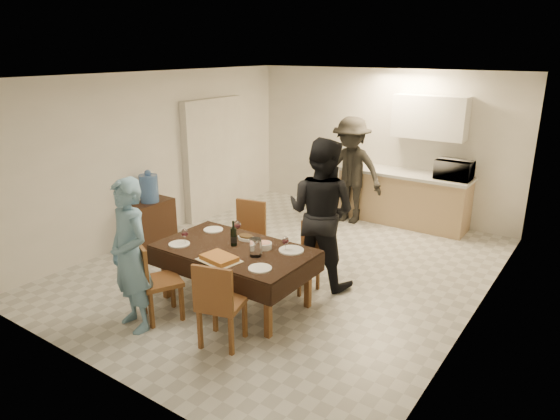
{
  "coord_description": "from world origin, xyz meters",
  "views": [
    {
      "loc": [
        3.57,
        -5.34,
        2.93
      ],
      "look_at": [
        0.07,
        -0.3,
        0.93
      ],
      "focal_mm": 32.0,
      "sensor_mm": 36.0,
      "label": 1
    }
  ],
  "objects": [
    {
      "name": "person_near",
      "position": [
        -0.49,
        -2.26,
        0.84
      ],
      "size": [
        0.68,
        0.52,
        1.68
      ],
      "primitive_type": "imported",
      "rotation": [
        0.0,
        0.0,
        -0.21
      ],
      "color": "#6390B1",
      "rests_on": "floor"
    },
    {
      "name": "mushroom_dish",
      "position": [
        0.01,
        -0.93,
        0.73
      ],
      "size": [
        0.2,
        0.2,
        0.04
      ],
      "primitive_type": "cylinder",
      "color": "white",
      "rests_on": "dining_table"
    },
    {
      "name": "plate_near_left",
      "position": [
        -0.54,
        -1.51,
        0.71
      ],
      "size": [
        0.25,
        0.25,
        0.01
      ],
      "primitive_type": "cylinder",
      "color": "white",
      "rests_on": "dining_table"
    },
    {
      "name": "wine_glass_a",
      "position": [
        -0.49,
        -1.46,
        0.8
      ],
      "size": [
        0.09,
        0.09,
        0.19
      ],
      "primitive_type": null,
      "color": "white",
      "rests_on": "dining_table"
    },
    {
      "name": "wall_left",
      "position": [
        -2.5,
        0.0,
        1.3
      ],
      "size": [
        0.02,
        6.0,
        2.6
      ],
      "primitive_type": "cube",
      "color": "silver",
      "rests_on": "floor"
    },
    {
      "name": "stub_partition",
      "position": [
        -2.42,
        1.2,
        1.05
      ],
      "size": [
        0.15,
        1.4,
        2.1
      ],
      "primitive_type": "cube",
      "color": "beige",
      "rests_on": "floor"
    },
    {
      "name": "wall_back",
      "position": [
        0.0,
        3.0,
        1.3
      ],
      "size": [
        5.0,
        0.02,
        2.6
      ],
      "primitive_type": "cube",
      "color": "silver",
      "rests_on": "floor"
    },
    {
      "name": "floor",
      "position": [
        0.0,
        0.0,
        0.0
      ],
      "size": [
        5.0,
        6.0,
        0.02
      ],
      "primitive_type": "cube",
      "color": "silver",
      "rests_on": "ground"
    },
    {
      "name": "console",
      "position": [
        -2.28,
        -0.44,
        0.33
      ],
      "size": [
        0.36,
        0.72,
        0.67
      ],
      "primitive_type": "cube",
      "color": "#321D10",
      "rests_on": "floor"
    },
    {
      "name": "plate_near_right",
      "position": [
        0.66,
        -1.51,
        0.71
      ],
      "size": [
        0.25,
        0.25,
        0.01
      ],
      "primitive_type": "cylinder",
      "color": "white",
      "rests_on": "dining_table"
    },
    {
      "name": "kitchen_worktop",
      "position": [
        0.6,
        2.68,
        0.89
      ],
      "size": [
        2.24,
        0.64,
        0.05
      ],
      "primitive_type": "cube",
      "color": "beige",
      "rests_on": "kitchen_base_cabinet"
    },
    {
      "name": "kitchen_base_cabinet",
      "position": [
        0.6,
        2.68,
        0.43
      ],
      "size": [
        2.2,
        0.6,
        0.86
      ],
      "primitive_type": "cube",
      "color": "tan",
      "rests_on": "floor"
    },
    {
      "name": "microwave",
      "position": [
        1.42,
        2.68,
        1.07
      ],
      "size": [
        0.56,
        0.38,
        0.31
      ],
      "primitive_type": "imported",
      "rotation": [
        0.0,
        0.0,
        3.14
      ],
      "color": "white",
      "rests_on": "kitchen_worktop"
    },
    {
      "name": "chair_near_left",
      "position": [
        -0.39,
        -2.05,
        0.57
      ],
      "size": [
        0.57,
        0.59,
        0.5
      ],
      "rotation": [
        0.0,
        0.0,
        -0.47
      ],
      "color": "brown",
      "rests_on": "floor"
    },
    {
      "name": "water_jug",
      "position": [
        -2.28,
        -0.44,
        0.88
      ],
      "size": [
        0.28,
        0.28,
        0.43
      ],
      "primitive_type": "cylinder",
      "color": "#4C78C3",
      "rests_on": "console"
    },
    {
      "name": "water_pitcher",
      "position": [
        0.41,
        -1.26,
        0.81
      ],
      "size": [
        0.13,
        0.13,
        0.21
      ],
      "primitive_type": "cylinder",
      "color": "white",
      "rests_on": "dining_table"
    },
    {
      "name": "upper_cabinet",
      "position": [
        0.9,
        2.82,
        1.85
      ],
      "size": [
        1.2,
        0.34,
        0.7
      ],
      "primitive_type": "cube",
      "color": "white",
      "rests_on": "wall_back"
    },
    {
      "name": "ceiling",
      "position": [
        0.0,
        0.0,
        2.6
      ],
      "size": [
        5.0,
        6.0,
        0.02
      ],
      "primitive_type": "cube",
      "color": "white",
      "rests_on": "wall_back"
    },
    {
      "name": "wine_glass_b",
      "position": [
        0.61,
        -0.96,
        0.8
      ],
      "size": [
        0.08,
        0.08,
        0.18
      ],
      "primitive_type": null,
      "color": "white",
      "rests_on": "dining_table"
    },
    {
      "name": "wine_bottle",
      "position": [
        0.01,
        -1.16,
        0.86
      ],
      "size": [
        0.08,
        0.08,
        0.31
      ],
      "primitive_type": null,
      "color": "black",
      "rests_on": "dining_table"
    },
    {
      "name": "chair_far_right",
      "position": [
        0.51,
        -0.54,
        0.51
      ],
      "size": [
        0.47,
        0.48,
        0.45
      ],
      "rotation": [
        0.0,
        0.0,
        2.84
      ],
      "color": "brown",
      "rests_on": "floor"
    },
    {
      "name": "chair_far_left",
      "position": [
        -0.39,
        -0.55,
        0.59
      ],
      "size": [
        0.52,
        0.52,
        0.52
      ],
      "rotation": [
        0.0,
        0.0,
        3.34
      ],
      "color": "brown",
      "rests_on": "floor"
    },
    {
      "name": "dining_table",
      "position": [
        0.06,
        -1.21,
        0.67
      ],
      "size": [
        1.81,
        1.06,
        0.71
      ],
      "rotation": [
        0.0,
        0.0,
        -0.0
      ],
      "color": "black",
      "rests_on": "floor"
    },
    {
      "name": "person_kitchen",
      "position": [
        -0.2,
        2.23,
        0.92
      ],
      "size": [
        1.19,
        0.68,
        1.84
      ],
      "primitive_type": "imported",
      "color": "black",
      "rests_on": "floor"
    },
    {
      "name": "wall_front",
      "position": [
        0.0,
        -3.0,
        1.3
      ],
      "size": [
        5.0,
        0.02,
        2.6
      ],
      "primitive_type": "cube",
      "color": "silver",
      "rests_on": "floor"
    },
    {
      "name": "savoury_tart",
      "position": [
        0.16,
        -1.59,
        0.74
      ],
      "size": [
        0.49,
        0.4,
        0.06
      ],
      "primitive_type": "cube",
      "rotation": [
        0.0,
        0.0,
        -0.16
      ],
      "color": "#C47A39",
      "rests_on": "dining_table"
    },
    {
      "name": "wall_right",
      "position": [
        2.5,
        0.0,
        1.3
      ],
      "size": [
        0.02,
        6.0,
        2.6
      ],
      "primitive_type": "cube",
      "color": "silver",
      "rests_on": "floor"
    },
    {
      "name": "wine_glass_c",
      "position": [
        -0.14,
        -0.91,
        0.81
      ],
      "size": [
        0.09,
        0.09,
        0.21
      ],
      "primitive_type": null,
      "color": "white",
      "rests_on": "dining_table"
    },
    {
      "name": "person_far",
      "position": [
        0.61,
        -0.16,
        0.95
      ],
      "size": [
        0.96,
        0.77,
        1.91
      ],
      "primitive_type": "imported",
      "rotation": [
        0.0,
        0.0,
        3.19
      ],
      "color": "black",
      "rests_on": "floor"
    },
    {
      "name": "salad_bowl",
      "position": [
        0.36,
        -1.03,
        0.74
      ],
      "size": [
        0.18,
        0.18,
        0.07
      ],
      "primitive_type": "cylinder",
      "color": "white",
      "rests_on": "dining_table"
    },
    {
      "name": "plate_far_right",
      "position": [
        0.66,
        -0.91,
        0.72
      ],
      "size": [
        0.29,
        0.29,
        0.02
      ],
      "primitive_type": "cylinder",
      "color": "white",
      "rests_on": "dining_table"
    },
    {
      "name": "plate_far_left",
      "position": [
        -0.54,
        -0.91,
        0.71
      ],
      "size": [
        0.25,
        0.25,
        0.01
      ],
      "primitive_type": "cylinder",
      "color": "white",
      "rests_on": "dining_table"
    },
    {
      "name": "chair_near_right",
      "position": [
        0.51,
        -2.05,
        0.57
      ],
      "size": [
        0.53,
        0.53,
        0.51
      ],
      "rotation": [
        0.0,
        0.0,
        0.28
      ],
      "color": "brown",
      "rests_on": "floor"
    }
  ]
}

